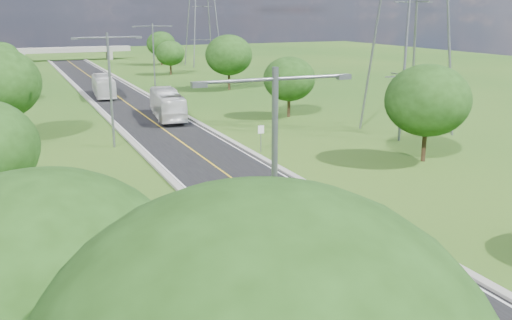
{
  "coord_description": "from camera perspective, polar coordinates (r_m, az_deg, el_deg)",
  "views": [
    {
      "loc": [
        -14.36,
        -5.36,
        11.85
      ],
      "look_at": [
        -0.83,
        25.35,
        3.0
      ],
      "focal_mm": 40.0,
      "sensor_mm": 36.0,
      "label": 1
    }
  ],
  "objects": [
    {
      "name": "ground",
      "position": [
        67.96,
        -11.25,
        4.45
      ],
      "size": [
        260.0,
        260.0,
        0.0
      ],
      "primitive_type": "plane",
      "color": "#1E4B15",
      "rests_on": "ground"
    },
    {
      "name": "road",
      "position": [
        73.74,
        -12.29,
        5.21
      ],
      "size": [
        8.0,
        150.0,
        0.06
      ],
      "primitive_type": "cube",
      "color": "black",
      "rests_on": "ground"
    },
    {
      "name": "curb_left",
      "position": [
        73.02,
        -15.57,
        4.98
      ],
      "size": [
        0.5,
        150.0,
        0.22
      ],
      "primitive_type": "cube",
      "color": "gray",
      "rests_on": "ground"
    },
    {
      "name": "curb_right",
      "position": [
        74.67,
        -9.09,
        5.54
      ],
      "size": [
        0.5,
        150.0,
        0.22
      ],
      "primitive_type": "cube",
      "color": "gray",
      "rests_on": "ground"
    },
    {
      "name": "speed_limit_sign",
      "position": [
        48.64,
        0.5,
        2.61
      ],
      "size": [
        0.55,
        0.09,
        2.4
      ],
      "color": "slate",
      "rests_on": "ground"
    },
    {
      "name": "overpass",
      "position": [
        146.37,
        -18.41,
        10.34
      ],
      "size": [
        30.0,
        3.0,
        3.2
      ],
      "color": "gray",
      "rests_on": "ground"
    },
    {
      "name": "streetlight_near_left",
      "position": [
        20.15,
        1.85,
        -2.28
      ],
      "size": [
        5.9,
        0.25,
        10.0
      ],
      "color": "slate",
      "rests_on": "ground"
    },
    {
      "name": "streetlight_mid_left",
      "position": [
        51.39,
        -14.39,
        7.72
      ],
      "size": [
        5.9,
        0.25,
        10.0
      ],
      "color": "slate",
      "rests_on": "ground"
    },
    {
      "name": "streetlight_far_right",
      "position": [
        86.01,
        -10.21,
        10.61
      ],
      "size": [
        5.9,
        0.25,
        10.0
      ],
      "color": "slate",
      "rests_on": "ground"
    },
    {
      "name": "power_tower_far",
      "position": [
        126.96,
        -5.45,
        15.69
      ],
      "size": [
        9.0,
        6.4,
        28.0
      ],
      "color": "slate",
      "rests_on": "ground"
    },
    {
      "name": "tree_la",
      "position": [
        14.9,
        -20.35,
        -12.46
      ],
      "size": [
        7.14,
        7.14,
        8.3
      ],
      "color": "black",
      "rests_on": "ground"
    },
    {
      "name": "tree_le",
      "position": [
        103.63,
        -24.13,
        9.35
      ],
      "size": [
        5.88,
        5.88,
        6.84
      ],
      "color": "black",
      "rests_on": "ground"
    },
    {
      "name": "tree_rb",
      "position": [
        47.11,
        16.77,
        5.73
      ],
      "size": [
        6.72,
        6.72,
        7.82
      ],
      "color": "black",
      "rests_on": "ground"
    },
    {
      "name": "tree_rc",
      "position": [
        64.87,
        3.34,
        8.1
      ],
      "size": [
        5.88,
        5.88,
        6.84
      ],
      "color": "black",
      "rests_on": "ground"
    },
    {
      "name": "tree_rd",
      "position": [
        87.44,
        -2.74,
        10.44
      ],
      "size": [
        7.14,
        7.14,
        8.3
      ],
      "color": "black",
      "rests_on": "ground"
    },
    {
      "name": "tree_re",
      "position": [
        109.52,
        -8.59,
        10.52
      ],
      "size": [
        5.46,
        5.46,
        6.35
      ],
      "color": "black",
      "rests_on": "ground"
    },
    {
      "name": "tree_rf",
      "position": [
        129.66,
        -9.48,
        11.39
      ],
      "size": [
        6.3,
        6.3,
        7.33
      ],
      "color": "black",
      "rests_on": "ground"
    },
    {
      "name": "bus_outbound",
      "position": [
        64.8,
        -8.86,
        5.53
      ],
      "size": [
        4.04,
        11.53,
        3.14
      ],
      "primitive_type": "imported",
      "rotation": [
        0.0,
        0.0,
        3.02
      ],
      "color": "white",
      "rests_on": "road"
    },
    {
      "name": "bus_inbound",
      "position": [
        83.33,
        -15.0,
        7.16
      ],
      "size": [
        3.28,
        10.7,
        2.94
      ],
      "primitive_type": "imported",
      "rotation": [
        0.0,
        0.0,
        -0.08
      ],
      "color": "silver",
      "rests_on": "road"
    }
  ]
}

